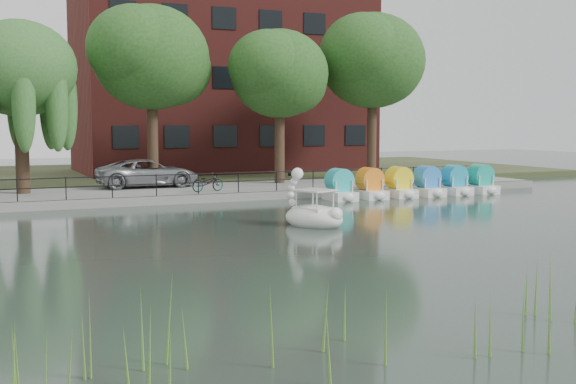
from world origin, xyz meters
TOP-DOWN VIEW (x-y plane):
  - ground_plane at (0.00, 0.00)m, footprint 120.00×120.00m
  - promenade at (0.00, 16.00)m, footprint 40.00×6.00m
  - kerb at (0.00, 13.05)m, footprint 40.00×0.25m
  - land_strip at (0.00, 30.00)m, footprint 60.00×22.00m
  - railing at (0.00, 13.25)m, footprint 32.00×0.05m
  - apartment_building at (7.00, 29.97)m, footprint 20.00×10.07m
  - willow_mid at (-7.50, 17.00)m, footprint 5.32×5.32m
  - broadleaf_center at (-1.00, 18.00)m, footprint 6.00×6.00m
  - broadleaf_right at (6.00, 17.50)m, footprint 5.40×5.40m
  - broadleaf_far at (12.50, 18.50)m, footprint 6.30×6.30m
  - minivan at (-1.32, 17.87)m, footprint 2.84×6.08m
  - bicycle at (0.79, 14.29)m, footprint 1.00×1.81m
  - swan_boat at (1.61, 4.27)m, footprint 2.37×2.87m
  - pedal_boat_row at (10.82, 11.46)m, footprint 9.65×1.70m

SIDE VIEW (x-z plane):
  - ground_plane at x=0.00m, z-range 0.00..0.00m
  - land_strip at x=0.00m, z-range 0.00..0.36m
  - promenade at x=0.00m, z-range 0.00..0.40m
  - kerb at x=0.00m, z-range 0.00..0.40m
  - swan_boat at x=1.61m, z-range -0.59..1.50m
  - pedal_boat_row at x=10.82m, z-range -0.09..1.31m
  - bicycle at x=0.79m, z-range 0.40..1.40m
  - railing at x=0.00m, z-range 0.65..1.65m
  - minivan at x=-1.32m, z-range 0.40..2.08m
  - willow_mid at x=-7.50m, z-range 2.17..10.32m
  - broadleaf_right at x=6.00m, z-range 2.22..10.55m
  - broadleaf_center at x=-1.00m, z-range 2.44..11.69m
  - broadleaf_far at x=12.50m, z-range 2.54..12.25m
  - apartment_building at x=7.00m, z-range 0.36..18.36m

